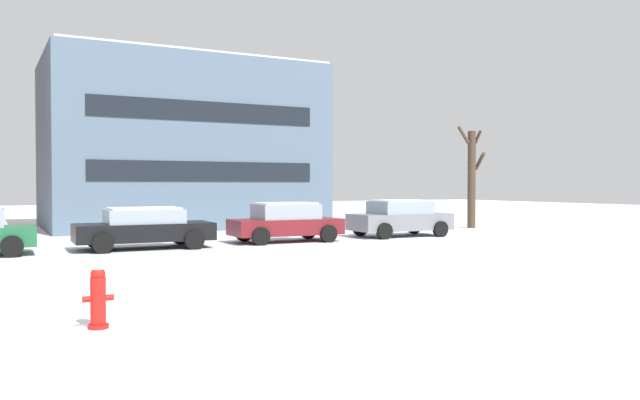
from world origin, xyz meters
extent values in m
plane|color=white|center=(0.00, 0.00, 0.00)|extent=(120.00, 120.00, 0.00)
cube|color=silver|center=(0.00, 3.95, 0.00)|extent=(80.00, 9.90, 0.00)
cylinder|color=red|center=(1.07, -1.42, 0.03)|extent=(0.30, 0.30, 0.06)
cylinder|color=red|center=(1.07, -1.42, 0.41)|extent=(0.22, 0.22, 0.69)
sphere|color=red|center=(1.07, -1.42, 0.80)|extent=(0.21, 0.21, 0.21)
cylinder|color=red|center=(0.91, -1.42, 0.44)|extent=(0.12, 0.09, 0.09)
cylinder|color=red|center=(1.23, -1.42, 0.44)|extent=(0.12, 0.09, 0.09)
sphere|color=white|center=(1.07, -1.42, 0.85)|extent=(0.15, 0.15, 0.15)
cylinder|color=black|center=(0.38, 11.06, 0.32)|extent=(0.65, 0.24, 0.64)
cylinder|color=black|center=(0.32, 9.27, 0.32)|extent=(0.65, 0.24, 0.64)
cube|color=black|center=(4.28, 10.01, 0.56)|extent=(4.44, 1.97, 0.58)
cube|color=#8C99A8|center=(4.28, 10.01, 1.07)|extent=(2.46, 1.77, 0.46)
cube|color=white|center=(4.28, 10.01, 1.33)|extent=(2.24, 1.63, 0.06)
cylinder|color=black|center=(5.73, 10.90, 0.32)|extent=(0.65, 0.24, 0.64)
cylinder|color=black|center=(5.67, 9.03, 0.32)|extent=(0.65, 0.24, 0.64)
cylinder|color=black|center=(2.88, 10.99, 0.32)|extent=(0.65, 0.24, 0.64)
cylinder|color=black|center=(2.82, 9.12, 0.32)|extent=(0.65, 0.24, 0.64)
cube|color=maroon|center=(9.45, 10.10, 0.56)|extent=(4.10, 1.84, 0.58)
cube|color=#8C99A8|center=(9.45, 10.10, 1.12)|extent=(2.27, 1.64, 0.54)
cube|color=white|center=(9.45, 10.10, 1.42)|extent=(2.07, 1.52, 0.06)
cylinder|color=black|center=(10.79, 10.93, 0.32)|extent=(0.65, 0.24, 0.64)
cylinder|color=black|center=(10.74, 9.18, 0.32)|extent=(0.65, 0.24, 0.64)
cylinder|color=black|center=(8.16, 11.02, 0.32)|extent=(0.65, 0.24, 0.64)
cylinder|color=black|center=(8.11, 9.27, 0.32)|extent=(0.65, 0.24, 0.64)
cube|color=slate|center=(14.62, 10.19, 0.60)|extent=(4.14, 1.96, 0.66)
cube|color=#8C99A8|center=(14.62, 10.19, 1.18)|extent=(2.30, 1.75, 0.50)
cube|color=white|center=(14.62, 10.19, 1.46)|extent=(2.09, 1.62, 0.06)
cylinder|color=black|center=(15.98, 11.09, 0.32)|extent=(0.65, 0.24, 0.64)
cylinder|color=black|center=(15.92, 9.21, 0.32)|extent=(0.65, 0.24, 0.64)
cylinder|color=black|center=(13.33, 11.17, 0.32)|extent=(0.65, 0.24, 0.64)
cylinder|color=black|center=(13.27, 9.30, 0.32)|extent=(0.65, 0.24, 0.64)
cylinder|color=#423326|center=(20.66, 12.76, 2.36)|extent=(0.39, 0.39, 4.71)
cylinder|color=#423326|center=(21.07, 12.64, 3.26)|extent=(0.44, 0.98, 0.86)
cylinder|color=#423326|center=(20.22, 12.83, 4.51)|extent=(0.33, 1.02, 0.96)
cylinder|color=#423326|center=(20.95, 12.73, 4.31)|extent=(0.19, 0.70, 0.91)
cube|color=slate|center=(8.58, 20.98, 4.06)|extent=(13.01, 8.64, 8.13)
cube|color=white|center=(8.58, 20.98, 8.18)|extent=(12.75, 8.47, 0.10)
cube|color=black|center=(8.58, 16.64, 2.71)|extent=(10.41, 0.04, 0.90)
cube|color=black|center=(8.58, 16.64, 5.42)|extent=(10.41, 0.04, 0.90)
camera|label=1|loc=(-0.41, -11.16, 2.11)|focal=35.74mm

